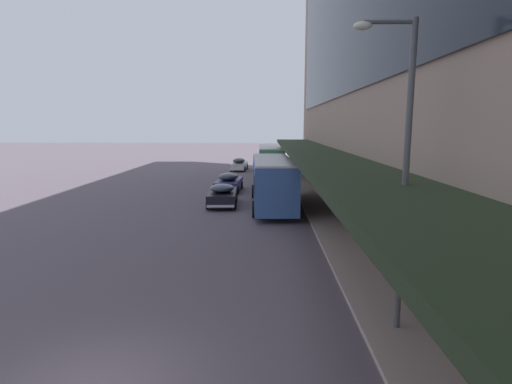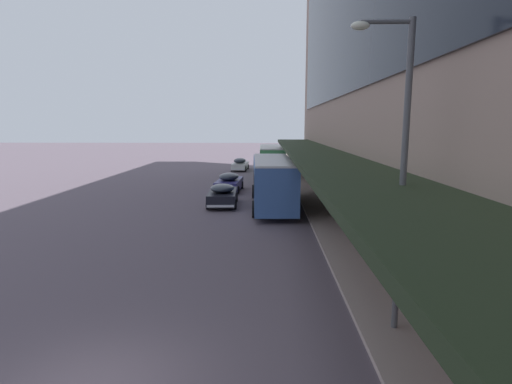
% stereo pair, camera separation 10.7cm
% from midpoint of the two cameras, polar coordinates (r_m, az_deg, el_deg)
% --- Properties ---
extents(transit_bus_kerbside_front, '(3.00, 10.03, 3.22)m').
position_cam_midpoint_polar(transit_bus_kerbside_front, '(26.37, 2.27, 1.81)').
color(transit_bus_kerbside_front, '#385C9E').
rests_on(transit_bus_kerbside_front, ground).
extents(transit_bus_kerbside_rear, '(2.86, 11.21, 3.11)m').
position_cam_midpoint_polar(transit_bus_kerbside_rear, '(44.75, 2.08, 4.86)').
color(transit_bus_kerbside_rear, '#459858').
rests_on(transit_bus_kerbside_rear, ground).
extents(sedan_second_mid, '(2.09, 4.43, 1.49)m').
position_cam_midpoint_polar(sedan_second_mid, '(27.09, -4.94, -0.39)').
color(sedan_second_mid, black).
rests_on(sedan_second_mid, ground).
extents(sedan_oncoming_rear, '(2.00, 4.83, 1.52)m').
position_cam_midpoint_polar(sedan_oncoming_rear, '(48.52, -2.48, 3.98)').
color(sedan_oncoming_rear, beige).
rests_on(sedan_oncoming_rear, ground).
extents(sedan_trailing_near, '(2.15, 4.82, 1.55)m').
position_cam_midpoint_polar(sedan_trailing_near, '(32.95, -4.00, 1.41)').
color(sedan_trailing_near, navy).
rests_on(sedan_trailing_near, ground).
extents(street_lamp, '(1.50, 0.28, 7.67)m').
position_cam_midpoint_polar(street_lamp, '(10.37, 19.62, 4.56)').
color(street_lamp, '#4C4C51').
rests_on(street_lamp, sidewalk_kerb).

